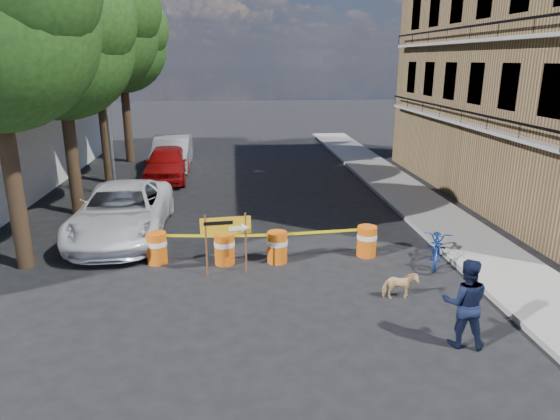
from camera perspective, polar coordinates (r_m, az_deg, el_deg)
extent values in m
plane|color=black|center=(12.66, -0.28, -8.93)|extent=(120.00, 120.00, 0.00)
cube|color=gray|center=(19.56, 16.48, 0.01)|extent=(2.40, 40.00, 0.15)
cylinder|color=#332316|center=(14.86, -28.23, 3.24)|extent=(0.44, 0.44, 5.04)
cylinder|color=#332316|center=(19.50, -22.72, 6.31)|extent=(0.44, 0.44, 4.76)
sphere|color=#1A4213|center=(19.26, -23.96, 16.79)|extent=(5.00, 5.00, 5.00)
sphere|color=#1A4213|center=(18.57, -22.07, 19.68)|extent=(3.75, 3.75, 3.75)
sphere|color=#1A4213|center=(20.08, -25.27, 14.62)|extent=(3.50, 3.50, 3.50)
cylinder|color=#332316|center=(24.23, -19.43, 9.14)|extent=(0.44, 0.44, 5.32)
sphere|color=#1A4213|center=(24.09, -20.39, 18.56)|extent=(5.40, 5.40, 5.40)
sphere|color=#1A4213|center=(23.42, -18.59, 21.15)|extent=(4.05, 4.05, 4.05)
sphere|color=#1A4213|center=(24.93, -21.68, 16.58)|extent=(3.78, 3.78, 3.78)
cylinder|color=#332316|center=(29.10, -17.10, 10.09)|extent=(0.44, 0.44, 4.93)
sphere|color=#1A4213|center=(28.95, -17.76, 17.36)|extent=(4.80, 4.80, 4.80)
sphere|color=#1A4213|center=(28.36, -16.37, 19.29)|extent=(3.60, 3.60, 3.60)
sphere|color=#1A4213|center=(29.68, -18.80, 15.87)|extent=(3.36, 3.36, 3.36)
cylinder|color=gray|center=(21.50, -19.22, 11.90)|extent=(0.16, 0.16, 8.00)
cylinder|color=#DF570D|center=(14.40, -13.90, -4.23)|extent=(0.56, 0.56, 0.90)
cylinder|color=white|center=(14.35, -13.95, -3.67)|extent=(0.58, 0.58, 0.14)
cylinder|color=#DF570D|center=(14.02, -6.36, -4.40)|extent=(0.56, 0.56, 0.90)
cylinder|color=white|center=(13.97, -6.38, -3.83)|extent=(0.58, 0.58, 0.14)
cylinder|color=#DF570D|center=(14.03, -0.32, -4.28)|extent=(0.56, 0.56, 0.90)
cylinder|color=white|center=(13.98, -0.32, -3.70)|extent=(0.58, 0.58, 0.14)
cylinder|color=#DF570D|center=(14.70, 9.88, -3.53)|extent=(0.56, 0.56, 0.90)
cylinder|color=white|center=(14.65, 9.91, -2.98)|extent=(0.58, 0.58, 0.14)
cylinder|color=#592D19|center=(13.15, -8.42, -4.09)|extent=(0.05, 0.05, 1.70)
cylinder|color=#592D19|center=(13.23, -3.93, -3.81)|extent=(0.05, 0.05, 1.70)
cube|color=orange|center=(13.00, -6.24, -1.81)|extent=(1.32, 0.16, 0.47)
cube|color=white|center=(13.03, -5.06, -2.13)|extent=(0.38, 0.05, 0.11)
cone|color=white|center=(13.06, -3.95, -2.06)|extent=(0.23, 0.26, 0.25)
cube|color=black|center=(12.94, -7.07, -1.50)|extent=(0.75, 0.08, 0.09)
imported|color=black|center=(10.59, 20.38, -9.92)|extent=(1.06, 0.92, 1.84)
imported|color=navy|center=(14.46, 17.70, -2.05)|extent=(1.08, 1.27, 2.04)
imported|color=#E1B981|center=(12.33, 13.54, -8.41)|extent=(0.81, 0.37, 0.68)
imported|color=white|center=(16.75, -17.59, -0.18)|extent=(2.87, 6.03, 1.66)
imported|color=#A30D0E|center=(24.25, -12.81, 5.23)|extent=(1.98, 4.76, 1.61)
imported|color=#BBBDC3|center=(26.66, -12.19, 6.39)|extent=(1.89, 5.20, 1.70)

